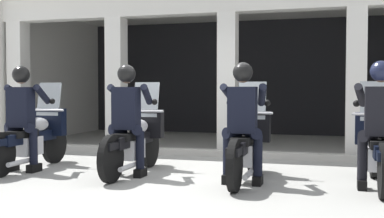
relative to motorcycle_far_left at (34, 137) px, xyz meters
name	(u,v)px	position (x,y,z in m)	size (l,w,h in m)	color
ground_plane	(233,150)	(2.52, 3.18, -0.50)	(80.00, 80.00, 0.00)	#999993
station_building	(250,53)	(2.52, 5.10, 1.60)	(10.47, 4.90, 3.30)	black
kerb_strip	(222,153)	(2.52, 2.13, -0.44)	(9.97, 0.24, 0.12)	#B7B5AD
motorcycle_far_left	(34,137)	(0.00, 0.00, 0.00)	(0.62, 2.04, 1.35)	black
police_officer_far_left	(22,109)	(0.00, -0.28, 0.44)	(0.63, 0.61, 1.58)	black
motorcycle_center_left	(135,139)	(1.68, 0.07, 0.00)	(0.62, 2.04, 1.35)	black
police_officer_center_left	(127,110)	(1.68, -0.21, 0.44)	(0.63, 0.61, 1.58)	black
motorcycle_center_right	(247,143)	(3.36, -0.04, 0.00)	(0.62, 2.04, 1.35)	black
police_officer_center_right	(243,112)	(3.36, -0.32, 0.44)	(0.63, 0.61, 1.58)	black
motorcycle_far_right	(378,147)	(5.04, 0.05, 0.00)	(0.62, 2.04, 1.35)	black
police_officer_far_right	(380,114)	(5.04, -0.23, 0.44)	(0.63, 0.61, 1.58)	black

